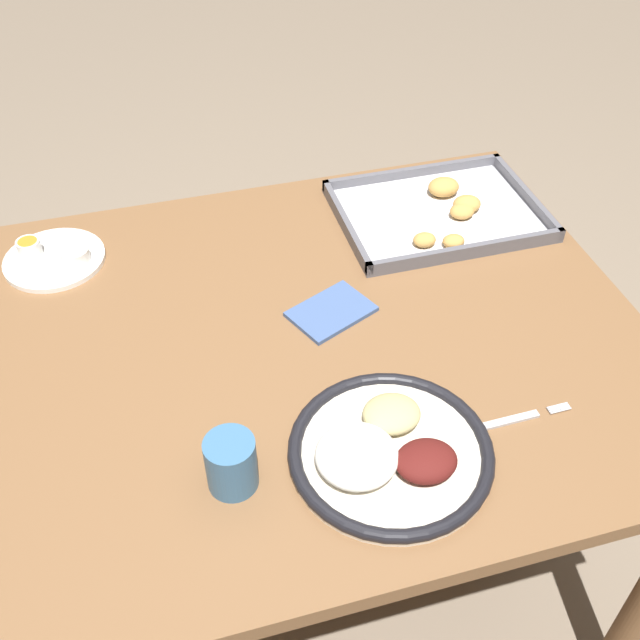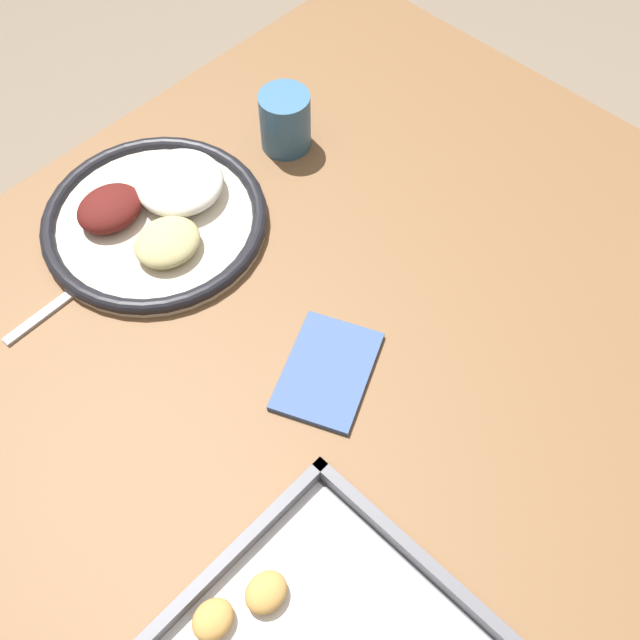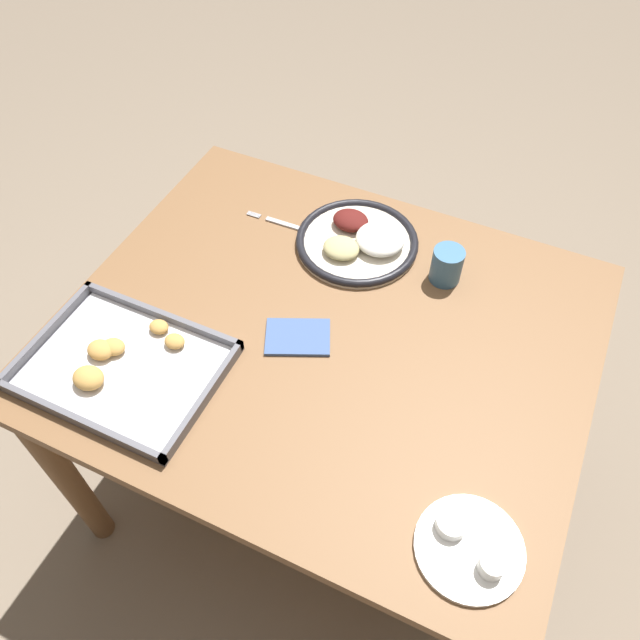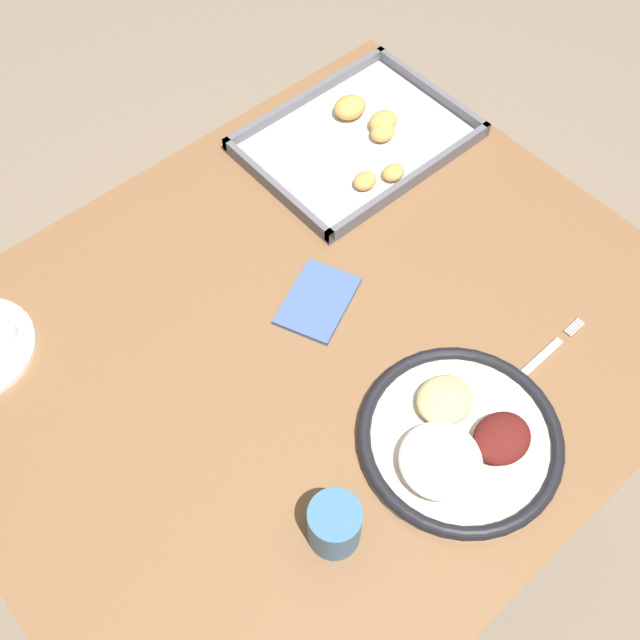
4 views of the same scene
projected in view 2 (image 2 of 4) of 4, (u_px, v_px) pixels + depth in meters
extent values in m
plane|color=#7A6B59|center=(324.00, 517.00, 1.49)|extent=(8.00, 8.00, 0.00)
cube|color=brown|center=(327.00, 334.00, 0.90)|extent=(1.10, 0.92, 0.03)
cylinder|color=brown|center=(348.00, 159.00, 1.55)|extent=(0.06, 0.06, 0.69)
cylinder|color=beige|center=(156.00, 222.00, 0.97)|extent=(0.29, 0.29, 0.01)
torus|color=black|center=(155.00, 219.00, 0.96)|extent=(0.29, 0.29, 0.02)
ellipsoid|color=silver|center=(179.00, 182.00, 0.97)|extent=(0.12, 0.12, 0.04)
ellipsoid|color=#511614|center=(110.00, 208.00, 0.95)|extent=(0.09, 0.07, 0.03)
ellipsoid|color=tan|center=(167.00, 242.00, 0.92)|extent=(0.09, 0.08, 0.03)
cube|color=#B2B2B7|center=(61.00, 302.00, 0.90)|extent=(0.16, 0.01, 0.00)
cube|color=#595960|center=(179.00, 608.00, 0.70)|extent=(0.39, 0.01, 0.02)
cube|color=#595960|center=(425.00, 563.00, 0.72)|extent=(0.01, 0.29, 0.02)
ellipsoid|color=#C18E47|center=(213.00, 619.00, 0.69)|extent=(0.04, 0.04, 0.02)
ellipsoid|color=#C18E47|center=(266.00, 592.00, 0.71)|extent=(0.04, 0.04, 0.02)
cylinder|color=#38668E|center=(285.00, 121.00, 1.02)|extent=(0.07, 0.07, 0.08)
cube|color=#3F598C|center=(327.00, 371.00, 0.85)|extent=(0.16, 0.14, 0.01)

